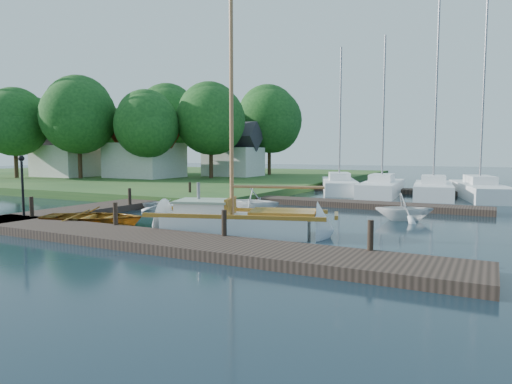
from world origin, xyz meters
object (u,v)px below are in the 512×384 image
at_px(tender_b, 255,199).
at_px(mooring_post_4, 130,196).
at_px(mooring_post_5, 190,189).
at_px(tree_7, 270,120).
at_px(tree_2, 147,124).
at_px(tree_4, 168,119).
at_px(mooring_post_0, 32,207).
at_px(tree_6, 31,126).
at_px(dinghy, 93,215).
at_px(tree_5, 99,129).
at_px(tender_d, 404,206).
at_px(marina_boat_2, 433,188).
at_px(tree_0, 15,122).
at_px(tender_a, 175,204).
at_px(mooring_post_1, 115,214).
at_px(house_a, 145,151).
at_px(mooring_post_2, 224,223).
at_px(mooring_post_3, 370,235).
at_px(tree_3, 211,119).
at_px(house_c, 233,155).
at_px(sailboat, 242,225).
at_px(marina_boat_3, 479,189).
at_px(lamp_post, 22,177).
at_px(marina_boat_1, 382,187).
at_px(tree_1, 79,115).
at_px(house_b, 67,153).

bearing_deg(tender_b, mooring_post_4, 111.12).
bearing_deg(mooring_post_5, tree_7, 103.36).
relative_size(tree_2, tree_4, 0.81).
distance_m(mooring_post_0, tree_6, 35.77).
height_order(dinghy, tree_5, tree_5).
relative_size(mooring_post_5, tender_d, 0.34).
bearing_deg(dinghy, marina_boat_2, -54.58).
xyz_separation_m(tree_0, tree_7, (18.00, 16.00, 0.67)).
distance_m(tender_a, tree_2, 19.08).
height_order(mooring_post_1, house_a, house_a).
bearing_deg(mooring_post_2, mooring_post_5, 130.36).
bearing_deg(mooring_post_3, tree_3, 130.95).
relative_size(dinghy, tender_a, 1.17).
distance_m(mooring_post_1, tree_7, 32.79).
bearing_deg(house_c, tree_5, -173.05).
xyz_separation_m(mooring_post_5, sailboat, (8.08, -8.12, -0.36)).
xyz_separation_m(tender_a, tender_d, (10.53, 1.89, 0.28)).
bearing_deg(house_a, marina_boat_3, -2.78).
distance_m(lamp_post, tree_3, 24.14).
bearing_deg(sailboat, marina_boat_1, 68.61).
height_order(marina_boat_2, tree_2, marina_boat_2).
height_order(dinghy, tender_d, tender_d).
relative_size(lamp_post, tree_1, 0.27).
relative_size(marina_boat_1, marina_boat_2, 0.84).
relative_size(mooring_post_3, tender_d, 0.34).
relative_size(tender_a, house_b, 0.58).
relative_size(house_b, tree_1, 0.63).
xyz_separation_m(tree_4, tree_5, (-8.00, -2.00, -0.95)).
relative_size(mooring_post_0, dinghy, 0.20).
bearing_deg(marina_boat_1, house_b, 85.23).
bearing_deg(mooring_post_4, mooring_post_0, -95.71).
distance_m(marina_boat_3, tree_4, 31.50).
bearing_deg(marina_boat_2, mooring_post_5, 118.03).
distance_m(dinghy, marina_boat_2, 20.67).
relative_size(mooring_post_5, tender_a, 0.24).
height_order(lamp_post, tender_d, lamp_post).
distance_m(tender_b, house_c, 23.95).
bearing_deg(tender_a, tree_6, 63.82).
height_order(mooring_post_0, tree_6, tree_6).
xyz_separation_m(mooring_post_4, marina_boat_2, (12.47, 13.67, -0.11)).
bearing_deg(mooring_post_1, house_b, 142.77).
relative_size(mooring_post_3, tree_3, 0.09).
bearing_deg(tree_2, house_c, 63.30).
bearing_deg(mooring_post_2, tree_7, 113.50).
distance_m(sailboat, tree_3, 26.56).
relative_size(marina_boat_2, house_a, 1.96).
height_order(mooring_post_0, sailboat, sailboat).
height_order(mooring_post_4, house_b, house_b).
relative_size(mooring_post_3, house_b, 0.14).
bearing_deg(tree_7, mooring_post_4, -79.14).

